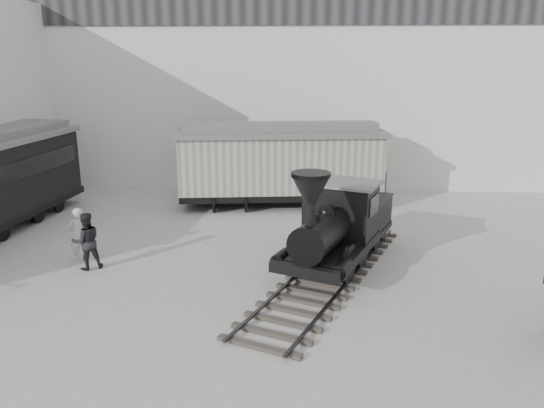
# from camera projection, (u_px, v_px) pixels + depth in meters

# --- Properties ---
(ground) EXTENTS (90.00, 90.00, 0.00)m
(ground) POSITION_uv_depth(u_px,v_px,m) (244.00, 314.00, 13.92)
(ground) COLOR #9E9E9B
(north_wall) EXTENTS (34.00, 2.51, 11.00)m
(north_wall) POSITION_uv_depth(u_px,v_px,m) (272.00, 77.00, 26.88)
(north_wall) COLOR silver
(north_wall) RESTS_ON ground
(locomotive) EXTENTS (5.76, 9.92, 3.48)m
(locomotive) POSITION_uv_depth(u_px,v_px,m) (337.00, 230.00, 16.63)
(locomotive) COLOR #342D29
(locomotive) RESTS_ON ground
(boxcar) EXTENTS (9.47, 3.88, 3.77)m
(boxcar) POSITION_uv_depth(u_px,v_px,m) (280.00, 163.00, 23.75)
(boxcar) COLOR black
(boxcar) RESTS_ON ground
(visitor_a) EXTENTS (0.78, 0.75, 1.81)m
(visitor_a) POSITION_uv_depth(u_px,v_px,m) (79.00, 234.00, 17.40)
(visitor_a) COLOR silver
(visitor_a) RESTS_ON ground
(visitor_b) EXTENTS (1.14, 1.07, 1.85)m
(visitor_b) POSITION_uv_depth(u_px,v_px,m) (86.00, 241.00, 16.69)
(visitor_b) COLOR black
(visitor_b) RESTS_ON ground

